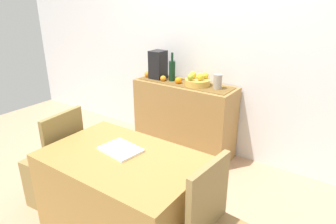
{
  "coord_description": "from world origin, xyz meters",
  "views": [
    {
      "loc": [
        1.48,
        -1.85,
        1.76
      ],
      "look_at": [
        -0.04,
        0.35,
        0.72
      ],
      "focal_mm": 31.73,
      "sensor_mm": 36.0,
      "label": 1
    }
  ],
  "objects_px": {
    "sideboard_console": "(184,118)",
    "coffee_maker": "(158,65)",
    "chair_near_window": "(57,176)",
    "open_book": "(121,150)",
    "fruit_bowl": "(197,82)",
    "dining_table": "(125,200)",
    "ceramic_vase": "(218,82)",
    "wine_bottle": "(172,70)"
  },
  "relations": [
    {
      "from": "chair_near_window",
      "to": "dining_table",
      "type": "bearing_deg",
      "value": -0.1
    },
    {
      "from": "fruit_bowl",
      "to": "wine_bottle",
      "type": "xyz_separation_m",
      "value": [
        -0.34,
        0.0,
        0.09
      ]
    },
    {
      "from": "coffee_maker",
      "to": "chair_near_window",
      "type": "height_order",
      "value": "coffee_maker"
    },
    {
      "from": "sideboard_console",
      "to": "ceramic_vase",
      "type": "distance_m",
      "value": 0.64
    },
    {
      "from": "wine_bottle",
      "to": "open_book",
      "type": "xyz_separation_m",
      "value": [
        0.53,
        -1.43,
        -0.22
      ]
    },
    {
      "from": "open_book",
      "to": "dining_table",
      "type": "bearing_deg",
      "value": -33.13
    },
    {
      "from": "sideboard_console",
      "to": "dining_table",
      "type": "relative_size",
      "value": 1.06
    },
    {
      "from": "sideboard_console",
      "to": "dining_table",
      "type": "xyz_separation_m",
      "value": [
        0.42,
        -1.49,
        -0.05
      ]
    },
    {
      "from": "fruit_bowl",
      "to": "chair_near_window",
      "type": "distance_m",
      "value": 1.7
    },
    {
      "from": "fruit_bowl",
      "to": "ceramic_vase",
      "type": "relative_size",
      "value": 1.72
    },
    {
      "from": "coffee_maker",
      "to": "chair_near_window",
      "type": "distance_m",
      "value": 1.66
    },
    {
      "from": "wine_bottle",
      "to": "dining_table",
      "type": "height_order",
      "value": "wine_bottle"
    },
    {
      "from": "wine_bottle",
      "to": "ceramic_vase",
      "type": "xyz_separation_m",
      "value": [
        0.58,
        0.0,
        -0.04
      ]
    },
    {
      "from": "ceramic_vase",
      "to": "coffee_maker",
      "type": "bearing_deg",
      "value": 180.0
    },
    {
      "from": "sideboard_console",
      "to": "fruit_bowl",
      "type": "distance_m",
      "value": 0.49
    },
    {
      "from": "sideboard_console",
      "to": "chair_near_window",
      "type": "xyz_separation_m",
      "value": [
        -0.4,
        -1.48,
        -0.16
      ]
    },
    {
      "from": "fruit_bowl",
      "to": "chair_near_window",
      "type": "relative_size",
      "value": 0.31
    },
    {
      "from": "ceramic_vase",
      "to": "open_book",
      "type": "distance_m",
      "value": 1.45
    },
    {
      "from": "fruit_bowl",
      "to": "coffee_maker",
      "type": "bearing_deg",
      "value": 180.0
    },
    {
      "from": "wine_bottle",
      "to": "dining_table",
      "type": "distance_m",
      "value": 1.71
    },
    {
      "from": "fruit_bowl",
      "to": "open_book",
      "type": "xyz_separation_m",
      "value": [
        0.19,
        -1.43,
        -0.13
      ]
    },
    {
      "from": "open_book",
      "to": "sideboard_console",
      "type": "bearing_deg",
      "value": 111.74
    },
    {
      "from": "fruit_bowl",
      "to": "coffee_maker",
      "type": "distance_m",
      "value": 0.55
    },
    {
      "from": "fruit_bowl",
      "to": "ceramic_vase",
      "type": "distance_m",
      "value": 0.24
    },
    {
      "from": "sideboard_console",
      "to": "coffee_maker",
      "type": "bearing_deg",
      "value": 180.0
    },
    {
      "from": "sideboard_console",
      "to": "open_book",
      "type": "relative_size",
      "value": 4.23
    },
    {
      "from": "sideboard_console",
      "to": "fruit_bowl",
      "type": "relative_size",
      "value": 4.25
    },
    {
      "from": "wine_bottle",
      "to": "open_book",
      "type": "distance_m",
      "value": 1.54
    },
    {
      "from": "fruit_bowl",
      "to": "coffee_maker",
      "type": "height_order",
      "value": "coffee_maker"
    },
    {
      "from": "open_book",
      "to": "fruit_bowl",
      "type": "bearing_deg",
      "value": 105.44
    },
    {
      "from": "fruit_bowl",
      "to": "dining_table",
      "type": "relative_size",
      "value": 0.25
    },
    {
      "from": "open_book",
      "to": "coffee_maker",
      "type": "bearing_deg",
      "value": 124.76
    },
    {
      "from": "coffee_maker",
      "to": "sideboard_console",
      "type": "bearing_deg",
      "value": 0.0
    },
    {
      "from": "wine_bottle",
      "to": "ceramic_vase",
      "type": "height_order",
      "value": "wine_bottle"
    },
    {
      "from": "open_book",
      "to": "chair_near_window",
      "type": "height_order",
      "value": "chair_near_window"
    },
    {
      "from": "sideboard_console",
      "to": "coffee_maker",
      "type": "xyz_separation_m",
      "value": [
        -0.37,
        0.0,
        0.59
      ]
    },
    {
      "from": "sideboard_console",
      "to": "dining_table",
      "type": "height_order",
      "value": "sideboard_console"
    },
    {
      "from": "coffee_maker",
      "to": "wine_bottle",
      "type": "bearing_deg",
      "value": 0.0
    },
    {
      "from": "ceramic_vase",
      "to": "open_book",
      "type": "bearing_deg",
      "value": -91.82
    },
    {
      "from": "sideboard_console",
      "to": "coffee_maker",
      "type": "relative_size",
      "value": 3.57
    },
    {
      "from": "chair_near_window",
      "to": "wine_bottle",
      "type": "bearing_deg",
      "value": 81.1
    },
    {
      "from": "sideboard_console",
      "to": "chair_near_window",
      "type": "relative_size",
      "value": 1.32
    }
  ]
}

